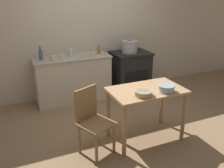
% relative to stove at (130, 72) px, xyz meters
% --- Properties ---
extents(ground_plane, '(14.00, 14.00, 0.00)m').
position_rel_stove_xyz_m(ground_plane, '(-0.80, -1.25, -0.43)').
color(ground_plane, '#896B4C').
extents(wall_back, '(8.00, 0.07, 2.55)m').
position_rel_stove_xyz_m(wall_back, '(-0.80, 0.33, 0.84)').
color(wall_back, beige).
rests_on(wall_back, ground_plane).
extents(counter_cabinet, '(1.45, 0.55, 0.88)m').
position_rel_stove_xyz_m(counter_cabinet, '(-1.24, 0.04, 0.01)').
color(counter_cabinet, beige).
rests_on(counter_cabinet, ground_plane).
extents(stove, '(0.77, 0.63, 0.86)m').
position_rel_stove_xyz_m(stove, '(0.00, 0.00, 0.00)').
color(stove, black).
rests_on(stove, ground_plane).
extents(work_table, '(1.04, 0.64, 0.78)m').
position_rel_stove_xyz_m(work_table, '(-0.65, -1.71, 0.22)').
color(work_table, '#A87F56').
rests_on(work_table, ground_plane).
extents(chair, '(0.53, 0.53, 0.91)m').
position_rel_stove_xyz_m(chair, '(-1.46, -1.70, 0.05)').
color(chair, olive).
rests_on(chair, ground_plane).
extents(flour_sack, '(0.28, 0.19, 0.31)m').
position_rel_stove_xyz_m(flour_sack, '(0.08, -0.46, -0.28)').
color(flour_sack, beige).
rests_on(flour_sack, ground_plane).
extents(stock_pot, '(0.33, 0.33, 0.27)m').
position_rel_stove_xyz_m(stock_pot, '(-0.04, -0.02, 0.55)').
color(stock_pot, '#A8A8AD').
rests_on(stock_pot, stove).
extents(mixing_bowl_large, '(0.25, 0.25, 0.07)m').
position_rel_stove_xyz_m(mixing_bowl_large, '(-0.81, -1.88, 0.39)').
color(mixing_bowl_large, tan).
rests_on(mixing_bowl_large, work_table).
extents(mixing_bowl_small, '(0.23, 0.23, 0.09)m').
position_rel_stove_xyz_m(mixing_bowl_small, '(-0.45, -1.89, 0.41)').
color(mixing_bowl_small, '#93A8B2').
rests_on(mixing_bowl_small, work_table).
extents(bottle_far_left, '(0.07, 0.07, 0.26)m').
position_rel_stove_xyz_m(bottle_far_left, '(-1.80, 0.06, 0.55)').
color(bottle_far_left, '#3D5675').
rests_on(bottle_far_left, counter_cabinet).
extents(bottle_left, '(0.07, 0.07, 0.19)m').
position_rel_stove_xyz_m(bottle_left, '(-0.68, 0.07, 0.52)').
color(bottle_left, olive).
rests_on(bottle_left, counter_cabinet).
extents(bottle_mid_left, '(0.08, 0.08, 0.18)m').
position_rel_stove_xyz_m(bottle_mid_left, '(-1.24, 0.09, 0.52)').
color(bottle_mid_left, silver).
rests_on(bottle_mid_left, counter_cabinet).
extents(cup_center_left, '(0.07, 0.07, 0.08)m').
position_rel_stove_xyz_m(cup_center_left, '(-1.44, 0.01, 0.49)').
color(cup_center_left, beige).
rests_on(cup_center_left, counter_cabinet).
extents(cup_center, '(0.07, 0.07, 0.08)m').
position_rel_stove_xyz_m(cup_center, '(-1.06, -0.11, 0.49)').
color(cup_center, beige).
rests_on(cup_center, counter_cabinet).
extents(cup_center_right, '(0.09, 0.09, 0.08)m').
position_rel_stove_xyz_m(cup_center_right, '(-1.61, -0.06, 0.49)').
color(cup_center_right, beige).
rests_on(cup_center_right, counter_cabinet).
extents(cup_mid_right, '(0.08, 0.08, 0.09)m').
position_rel_stove_xyz_m(cup_mid_right, '(-0.86, -0.13, 0.50)').
color(cup_mid_right, beige).
rests_on(cup_mid_right, counter_cabinet).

